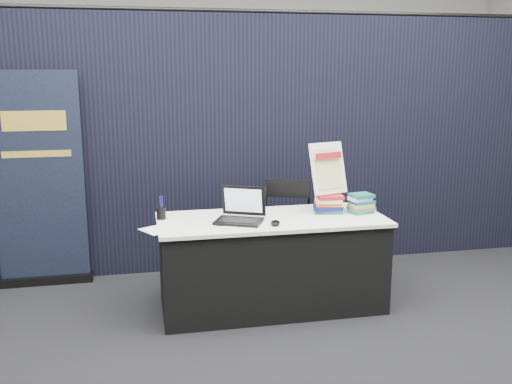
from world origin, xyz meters
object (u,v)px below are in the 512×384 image
(laptop, at_px, (238,213))
(stacking_chair, at_px, (292,229))
(pullup_banner, at_px, (40,193))
(display_table, at_px, (272,263))
(book_stack_tall, at_px, (328,203))
(info_sign, at_px, (328,169))
(book_stack_short, at_px, (361,204))

(laptop, xyz_separation_m, stacking_chair, (0.56, 0.46, -0.29))
(laptop, relative_size, pullup_banner, 0.22)
(display_table, xyz_separation_m, laptop, (-0.28, -0.05, 0.44))
(book_stack_tall, xyz_separation_m, pullup_banner, (-2.37, 0.83, 0.02))
(display_table, relative_size, pullup_banner, 0.95)
(book_stack_tall, xyz_separation_m, info_sign, (-0.00, 0.03, 0.28))
(laptop, distance_m, pullup_banner, 1.86)
(laptop, xyz_separation_m, info_sign, (0.78, 0.16, 0.29))
(book_stack_short, bearing_deg, info_sign, 157.08)
(laptop, bearing_deg, stacking_chair, 64.30)
(laptop, distance_m, book_stack_short, 1.04)
(display_table, bearing_deg, book_stack_tall, 9.24)
(display_table, bearing_deg, stacking_chair, 55.80)
(laptop, bearing_deg, book_stack_short, 27.86)
(display_table, relative_size, book_stack_short, 8.72)
(book_stack_tall, distance_m, info_sign, 0.28)
(book_stack_short, relative_size, stacking_chair, 0.22)
(book_stack_short, xyz_separation_m, info_sign, (-0.26, 0.11, 0.28))
(laptop, height_order, book_stack_short, laptop)
(info_sign, relative_size, stacking_chair, 0.46)
(display_table, height_order, book_stack_short, book_stack_short)
(book_stack_tall, height_order, pullup_banner, pullup_banner)
(book_stack_tall, height_order, stacking_chair, stacking_chair)
(book_stack_tall, height_order, book_stack_short, book_stack_short)
(display_table, xyz_separation_m, stacking_chair, (0.28, 0.41, 0.15))
(book_stack_tall, bearing_deg, stacking_chair, 122.96)
(laptop, relative_size, book_stack_tall, 1.77)
(book_stack_short, xyz_separation_m, stacking_chair, (-0.47, 0.41, -0.31))
(stacking_chair, bearing_deg, book_stack_short, -16.35)
(display_table, height_order, info_sign, info_sign)
(book_stack_short, distance_m, info_sign, 0.39)
(book_stack_tall, distance_m, pullup_banner, 2.51)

